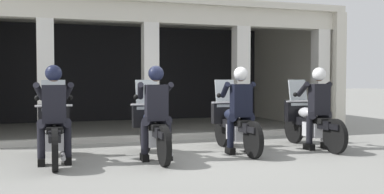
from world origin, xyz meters
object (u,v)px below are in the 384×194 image
(police_officer_center_left, at_px, (156,104))
(police_officer_center_right, at_px, (240,102))
(motorcycle_far_right, at_px, (310,122))
(motorcycle_center_left, at_px, (152,129))
(police_officer_far_right, at_px, (318,101))
(motorcycle_center_right, at_px, (234,125))
(motorcycle_far_left, at_px, (54,131))
(police_officer_far_left, at_px, (54,106))

(police_officer_center_left, relative_size, police_officer_center_right, 1.00)
(motorcycle_far_right, bearing_deg, motorcycle_center_left, -176.89)
(motorcycle_far_right, bearing_deg, police_officer_far_right, -89.52)
(motorcycle_center_right, bearing_deg, motorcycle_far_left, -172.96)
(police_officer_far_left, distance_m, motorcycle_center_left, 1.69)
(police_officer_center_left, bearing_deg, motorcycle_far_left, 172.13)
(motorcycle_center_left, bearing_deg, police_officer_far_left, -168.13)
(motorcycle_center_left, relative_size, police_officer_far_right, 1.29)
(motorcycle_center_left, xyz_separation_m, police_officer_far_right, (3.24, -0.15, 0.44))
(police_officer_far_left, relative_size, police_officer_far_right, 1.00)
(motorcycle_center_left, distance_m, motorcycle_far_right, 3.25)
(motorcycle_center_left, bearing_deg, motorcycle_far_right, 8.58)
(motorcycle_far_left, xyz_separation_m, police_officer_far_right, (4.86, -0.27, 0.44))
(motorcycle_far_left, distance_m, police_officer_center_right, 3.28)
(police_officer_center_right, relative_size, police_officer_far_right, 1.00)
(police_officer_center_left, relative_size, motorcycle_far_right, 0.78)
(motorcycle_center_right, bearing_deg, motorcycle_center_left, -167.60)
(motorcycle_center_left, height_order, police_officer_far_right, police_officer_far_right)
(motorcycle_center_right, relative_size, motorcycle_far_right, 1.00)
(motorcycle_far_left, distance_m, police_officer_center_left, 1.73)
(police_officer_center_left, xyz_separation_m, police_officer_center_right, (1.62, 0.18, 0.00))
(police_officer_far_left, xyz_separation_m, police_officer_center_right, (3.24, 0.06, 0.00))
(police_officer_center_right, relative_size, motorcycle_far_right, 0.78)
(motorcycle_far_left, height_order, police_officer_far_left, police_officer_far_left)
(police_officer_far_left, relative_size, motorcycle_center_left, 0.78)
(motorcycle_far_left, bearing_deg, police_officer_far_left, -92.17)
(police_officer_far_left, distance_m, police_officer_far_right, 4.86)
(motorcycle_far_left, xyz_separation_m, police_officer_center_right, (3.24, -0.22, 0.44))
(motorcycle_center_right, height_order, police_officer_far_right, police_officer_far_right)
(motorcycle_center_left, distance_m, police_officer_center_left, 0.52)
(police_officer_far_left, bearing_deg, motorcycle_center_right, 4.12)
(police_officer_far_left, xyz_separation_m, police_officer_center_left, (1.62, -0.12, 0.00))
(police_officer_center_right, bearing_deg, motorcycle_center_left, -177.59)
(motorcycle_center_right, bearing_deg, motorcycle_far_right, 4.29)
(police_officer_center_left, distance_m, police_officer_far_right, 3.25)
(motorcycle_center_left, relative_size, police_officer_center_left, 1.29)
(motorcycle_far_right, bearing_deg, police_officer_center_left, -171.92)
(motorcycle_center_left, distance_m, police_officer_center_right, 1.68)
(police_officer_center_left, bearing_deg, motorcycle_far_right, 13.55)
(motorcycle_far_left, distance_m, police_officer_far_right, 4.89)
(police_officer_far_right, bearing_deg, motorcycle_far_right, 90.48)
(motorcycle_center_right, xyz_separation_m, motorcycle_far_right, (1.62, -0.05, 0.00))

